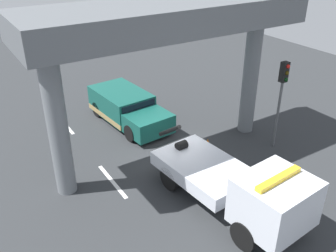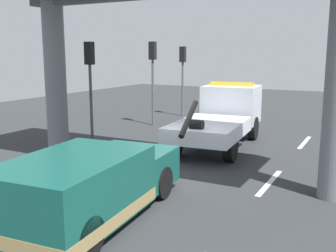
{
  "view_description": "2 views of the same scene",
  "coord_description": "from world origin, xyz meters",
  "px_view_note": "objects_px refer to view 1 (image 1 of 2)",
  "views": [
    {
      "loc": [
        11.65,
        -7.63,
        9.13
      ],
      "look_at": [
        -1.34,
        0.57,
        0.97
      ],
      "focal_mm": 39.46,
      "sensor_mm": 36.0,
      "label": 1
    },
    {
      "loc": [
        -11.22,
        -5.59,
        3.74
      ],
      "look_at": [
        0.45,
        0.62,
        1.3
      ],
      "focal_mm": 42.56,
      "sensor_mm": 36.0,
      "label": 2
    }
  ],
  "objects_px": {
    "tow_truck_white": "(241,187)",
    "towed_van_green": "(127,108)",
    "traffic_cone_orange": "(207,144)",
    "traffic_light_near": "(282,87)"
  },
  "relations": [
    {
      "from": "tow_truck_white",
      "to": "towed_van_green",
      "type": "bearing_deg",
      "value": -179.52
    },
    {
      "from": "tow_truck_white",
      "to": "traffic_cone_orange",
      "type": "xyz_separation_m",
      "value": [
        -4.16,
        1.79,
        -0.94
      ]
    },
    {
      "from": "towed_van_green",
      "to": "traffic_light_near",
      "type": "distance_m",
      "value": 7.99
    },
    {
      "from": "tow_truck_white",
      "to": "traffic_cone_orange",
      "type": "distance_m",
      "value": 4.63
    },
    {
      "from": "tow_truck_white",
      "to": "towed_van_green",
      "type": "relative_size",
      "value": 1.37
    },
    {
      "from": "towed_van_green",
      "to": "traffic_cone_orange",
      "type": "height_order",
      "value": "towed_van_green"
    },
    {
      "from": "tow_truck_white",
      "to": "traffic_light_near",
      "type": "relative_size",
      "value": 1.76
    },
    {
      "from": "towed_van_green",
      "to": "traffic_cone_orange",
      "type": "distance_m",
      "value": 4.99
    },
    {
      "from": "tow_truck_white",
      "to": "traffic_light_near",
      "type": "bearing_deg",
      "value": 120.41
    },
    {
      "from": "tow_truck_white",
      "to": "traffic_cone_orange",
      "type": "height_order",
      "value": "tow_truck_white"
    }
  ]
}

